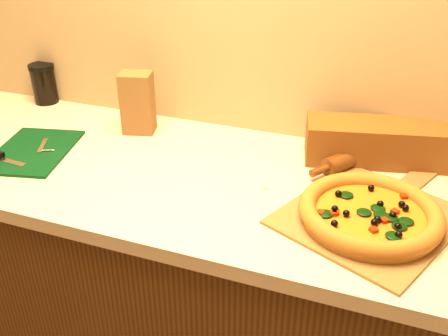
# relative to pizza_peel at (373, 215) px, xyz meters

# --- Properties ---
(cabinet) EXTENTS (2.80, 0.65, 0.86)m
(cabinet) POSITION_rel_pizza_peel_xyz_m (-0.47, 0.05, -0.47)
(cabinet) COLOR #41210D
(cabinet) RESTS_ON ground
(countertop) EXTENTS (2.84, 0.68, 0.04)m
(countertop) POSITION_rel_pizza_peel_xyz_m (-0.47, 0.05, -0.02)
(countertop) COLOR beige
(countertop) RESTS_ON cabinet
(pizza_peel) EXTENTS (0.48, 0.57, 0.01)m
(pizza_peel) POSITION_rel_pizza_peel_xyz_m (0.00, 0.00, 0.00)
(pizza_peel) COLOR brown
(pizza_peel) RESTS_ON countertop
(pizza) EXTENTS (0.33, 0.33, 0.05)m
(pizza) POSITION_rel_pizza_peel_xyz_m (-0.01, -0.03, 0.03)
(pizza) COLOR #BD862F
(pizza) RESTS_ON pizza_peel
(cutting_board) EXTENTS (0.28, 0.34, 0.02)m
(cutting_board) POSITION_rel_pizza_peel_xyz_m (-1.00, -0.01, 0.00)
(cutting_board) COLOR black
(cutting_board) RESTS_ON countertop
(rolling_pin) EXTENTS (0.23, 0.32, 0.05)m
(rolling_pin) POSITION_rel_pizza_peel_xyz_m (-0.07, 0.26, 0.02)
(rolling_pin) COLOR #51220D
(rolling_pin) RESTS_ON countertop
(bread_bag) EXTENTS (0.45, 0.23, 0.12)m
(bread_bag) POSITION_rel_pizza_peel_xyz_m (-0.01, 0.30, 0.05)
(bread_bag) COLOR brown
(bread_bag) RESTS_ON countertop
(paper_bag) EXTENTS (0.12, 0.10, 0.20)m
(paper_bag) POSITION_rel_pizza_peel_xyz_m (-0.77, 0.24, 0.09)
(paper_bag) COLOR brown
(paper_bag) RESTS_ON countertop
(dark_jar) EXTENTS (0.09, 0.09, 0.14)m
(dark_jar) POSITION_rel_pizza_peel_xyz_m (-1.21, 0.34, 0.07)
(dark_jar) COLOR black
(dark_jar) RESTS_ON countertop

